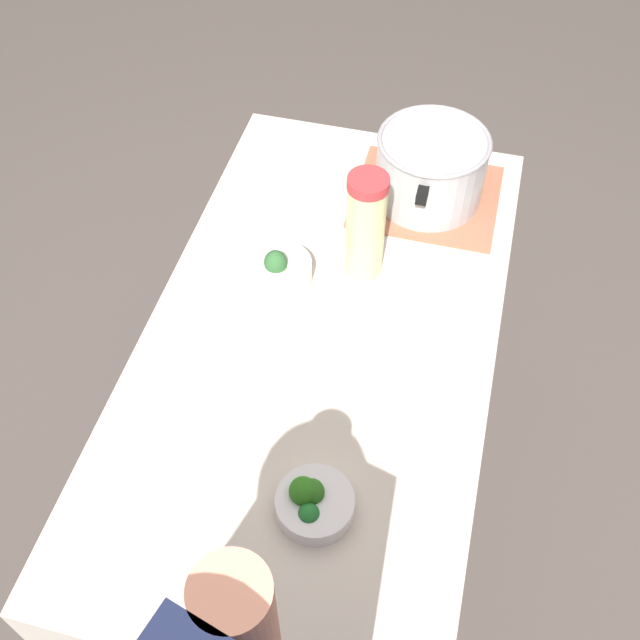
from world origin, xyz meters
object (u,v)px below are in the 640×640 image
broccoli_bowl_center (313,502)px  cooking_pot (431,167)px  broccoli_bowl_front (280,270)px  lemonade_pitcher (365,226)px

broccoli_bowl_center → cooking_pot: bearing=175.8°
broccoli_bowl_center → broccoli_bowl_front: bearing=-157.6°
broccoli_bowl_front → cooking_pot: bearing=141.6°
cooking_pot → broccoli_bowl_front: (0.34, -0.27, -0.06)m
cooking_pot → broccoli_bowl_center: bearing=-4.2°
broccoli_bowl_front → broccoli_bowl_center: broccoli_bowl_front is taller
lemonade_pitcher → broccoli_bowl_front: size_ratio=1.89×
cooking_pot → broccoli_bowl_center: (0.85, -0.06, -0.07)m
broccoli_bowl_front → broccoli_bowl_center: bearing=22.4°
cooking_pot → broccoli_bowl_front: cooking_pot is taller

